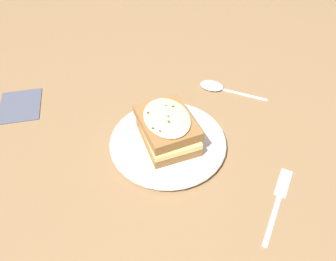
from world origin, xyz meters
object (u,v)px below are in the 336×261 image
Objects in this scene: sandwich at (168,129)px; spoon at (215,87)px; fork at (280,196)px; dinner_plate at (168,142)px; napkin at (20,105)px.

sandwich reaches higher than spoon.
sandwich is at bearing 169.58° from spoon.
spoon is at bearing 131.51° from fork.
dinner_plate is at bearing 174.71° from fork.
spoon is at bearing 122.42° from dinner_plate.
dinner_plate is 0.04m from sandwich.
fork is (0.21, 0.13, -0.05)m from sandwich.
dinner_plate is 0.25m from fork.
fork is 1.03× the size of spoon.
sandwich is 0.39m from napkin.
napkin is (-0.15, -0.47, -0.00)m from spoon.
sandwich is at bearing 174.41° from fork.
sandwich is 0.96× the size of fork.
sandwich is 0.26m from fork.
spoon is 1.25× the size of napkin.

